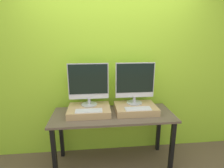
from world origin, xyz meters
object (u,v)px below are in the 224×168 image
(monitor_left, at_px, (88,83))
(keyboard_right, at_px, (138,109))
(keyboard_left, at_px, (89,111))
(monitor_right, at_px, (135,82))

(monitor_left, height_order, keyboard_right, monitor_left)
(keyboard_left, bearing_deg, monitor_right, 19.23)
(keyboard_left, relative_size, monitor_right, 0.59)
(keyboard_right, bearing_deg, monitor_left, 160.77)
(monitor_right, bearing_deg, monitor_left, 180.00)
(monitor_right, xyz_separation_m, keyboard_right, (0.00, -0.22, -0.30))
(monitor_right, relative_size, keyboard_right, 1.70)
(monitor_left, distance_m, monitor_right, 0.63)
(keyboard_left, height_order, keyboard_right, same)
(monitor_left, height_order, monitor_right, same)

